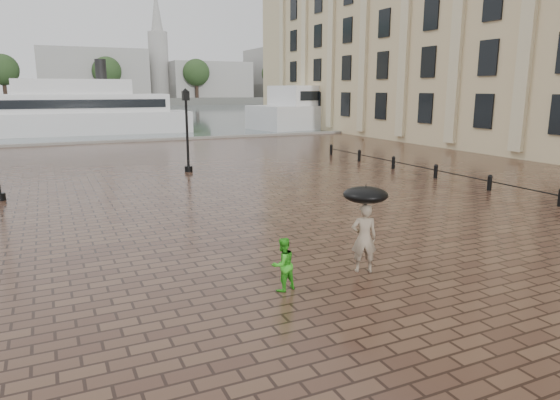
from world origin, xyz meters
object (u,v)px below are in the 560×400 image
object	(u,v)px
adult_pedestrian	(364,238)
ferry_far	(354,104)
street_lamps	(25,133)
ferry_near	(76,112)
child_pedestrian	(283,264)

from	to	relation	value
adult_pedestrian	ferry_far	world-z (taller)	ferry_far
street_lamps	ferry_far	size ratio (longest dim) A/B	0.54
ferry_near	adult_pedestrian	bearing A→B (deg)	-83.16
ferry_far	child_pedestrian	bearing A→B (deg)	-134.20
child_pedestrian	ferry_far	bearing A→B (deg)	-138.51
street_lamps	ferry_far	world-z (taller)	ferry_far
ferry_near	ferry_far	xyz separation A→B (m)	(32.55, -1.45, 0.50)
ferry_near	ferry_far	bearing A→B (deg)	-0.82
adult_pedestrian	ferry_far	distance (m)	52.40
ferry_far	ferry_near	bearing A→B (deg)	168.18
adult_pedestrian	street_lamps	bearing A→B (deg)	-42.62
street_lamps	child_pedestrian	size ratio (longest dim) A/B	12.45
child_pedestrian	ferry_far	size ratio (longest dim) A/B	0.04
street_lamps	adult_pedestrian	size ratio (longest dim) A/B	8.83
child_pedestrian	ferry_near	xyz separation A→B (m)	(-1.72, 45.61, 1.63)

